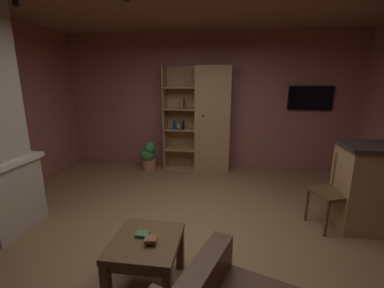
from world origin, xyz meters
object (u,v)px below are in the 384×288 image
object	(u,v)px
coffee_table	(146,249)
potted_floor_plant	(148,155)
table_book_0	(142,234)
wall_mounted_tv	(310,98)
dining_chair	(337,187)
bookshelf_cabinet	(208,120)
table_book_1	(151,239)

from	to	relation	value
coffee_table	potted_floor_plant	world-z (taller)	potted_floor_plant
coffee_table	table_book_0	bearing A→B (deg)	135.28
wall_mounted_tv	coffee_table	bearing A→B (deg)	-123.15
coffee_table	wall_mounted_tv	world-z (taller)	wall_mounted_tv
coffee_table	wall_mounted_tv	bearing A→B (deg)	56.85
dining_chair	potted_floor_plant	world-z (taller)	dining_chair
bookshelf_cabinet	table_book_1	bearing A→B (deg)	-93.90
coffee_table	dining_chair	world-z (taller)	dining_chair
bookshelf_cabinet	table_book_0	size ratio (longest dim) A/B	18.58
bookshelf_cabinet	coffee_table	xyz separation A→B (m)	(-0.29, -3.27, -0.67)
table_book_0	potted_floor_plant	world-z (taller)	potted_floor_plant
bookshelf_cabinet	wall_mounted_tv	world-z (taller)	bookshelf_cabinet
dining_chair	potted_floor_plant	size ratio (longest dim) A/B	1.50
table_book_0	table_book_1	distance (m)	0.15
coffee_table	table_book_0	world-z (taller)	table_book_0
potted_floor_plant	wall_mounted_tv	world-z (taller)	wall_mounted_tv
wall_mounted_tv	table_book_0	bearing A→B (deg)	-123.98
table_book_0	potted_floor_plant	xyz separation A→B (m)	(-0.89, 3.00, -0.17)
wall_mounted_tv	bookshelf_cabinet	bearing A→B (deg)	-173.94
coffee_table	table_book_1	size ratio (longest dim) A/B	6.24
bookshelf_cabinet	wall_mounted_tv	xyz separation A→B (m)	(1.98, 0.21, 0.45)
potted_floor_plant	wall_mounted_tv	bearing A→B (deg)	7.62
table_book_0	table_book_1	size ratio (longest dim) A/B	1.13
table_book_1	wall_mounted_tv	distance (m)	4.28
dining_chair	bookshelf_cabinet	bearing A→B (deg)	131.68
bookshelf_cabinet	potted_floor_plant	world-z (taller)	bookshelf_cabinet
bookshelf_cabinet	table_book_0	distance (m)	3.29
wall_mounted_tv	table_book_1	bearing A→B (deg)	-122.02
dining_chair	potted_floor_plant	xyz separation A→B (m)	(-2.98, 1.76, -0.21)
table_book_1	dining_chair	world-z (taller)	dining_chair
table_book_1	dining_chair	bearing A→B (deg)	34.13
potted_floor_plant	wall_mounted_tv	distance (m)	3.44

